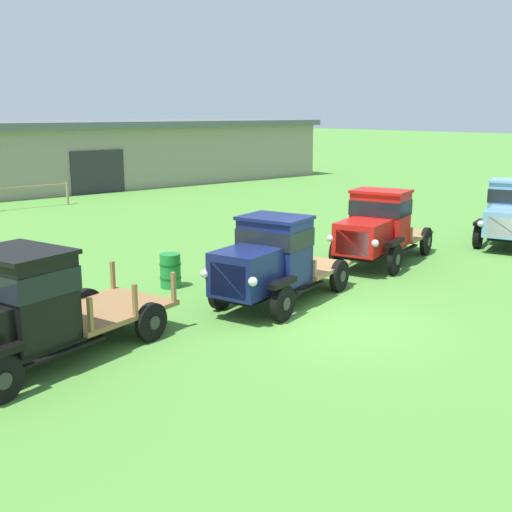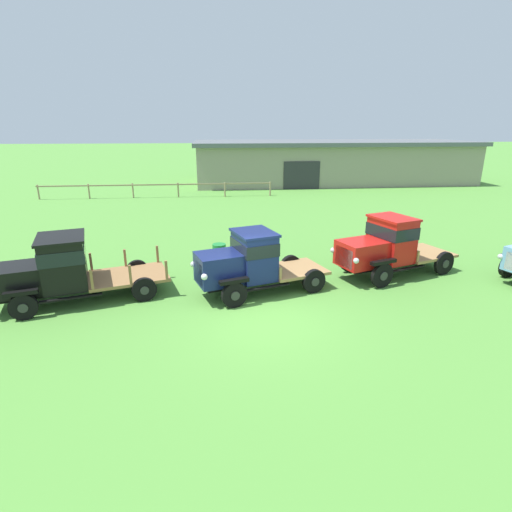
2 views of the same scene
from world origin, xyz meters
name	(u,v)px [view 1 (image 1 of 2)]	position (x,y,z in m)	size (l,w,h in m)	color
ground_plane	(336,324)	(0.00, 0.00, 0.00)	(240.00, 240.00, 0.00)	#518E38
farm_shed	(122,152)	(10.25, 28.70, 1.99)	(26.59, 9.47, 3.94)	gray
vintage_truck_second_in_line	(16,309)	(-6.20, 1.88, 1.12)	(5.63, 3.25, 2.16)	black
vintage_truck_midrow_center	(270,260)	(-0.24, 1.93, 1.12)	(4.76, 2.91, 2.13)	black
vintage_truck_far_side	(377,227)	(4.95, 3.06, 1.17)	(5.11, 3.18, 2.24)	black
oil_drum_beside_row	(170,271)	(-1.18, 4.83, 0.45)	(0.57, 0.57, 0.90)	#1E7F33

